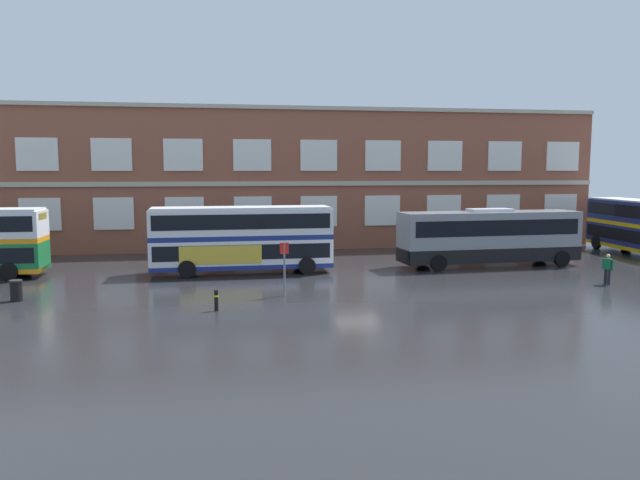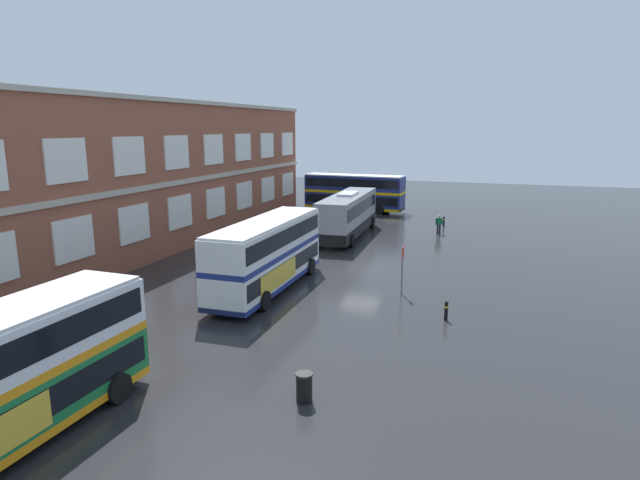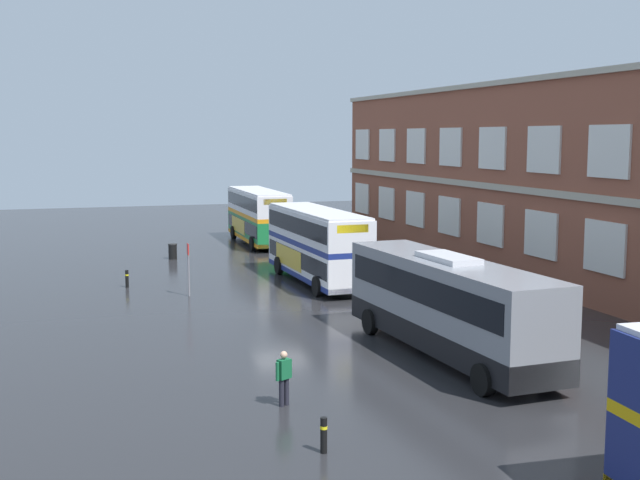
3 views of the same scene
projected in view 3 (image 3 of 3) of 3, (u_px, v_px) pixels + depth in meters
name	position (u px, v px, depth m)	size (l,w,h in m)	color
ground_plane	(321.00, 307.00, 39.10)	(120.00, 120.00, 0.00)	#232326
brick_terminal_building	(579.00, 184.00, 45.62)	(51.90, 8.19, 11.25)	brown
double_decker_near	(258.00, 215.00, 61.83)	(11.04, 3.01, 4.07)	#197038
double_decker_middle	(317.00, 244.00, 45.42)	(11.04, 3.00, 4.07)	silver
touring_coach	(447.00, 305.00, 30.18)	(12.11, 3.34, 3.80)	gray
waiting_passenger	(284.00, 376.00, 24.66)	(0.39, 0.61, 1.70)	black
bus_stand_flag	(188.00, 264.00, 41.52)	(0.44, 0.10, 2.70)	slate
station_litter_bin	(173.00, 251.00, 54.17)	(0.60, 0.60, 1.03)	black
safety_bollard_west	(127.00, 278.00, 44.03)	(0.19, 0.19, 0.95)	black
safety_bollard_east	(324.00, 435.00, 21.03)	(0.19, 0.19, 0.95)	black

